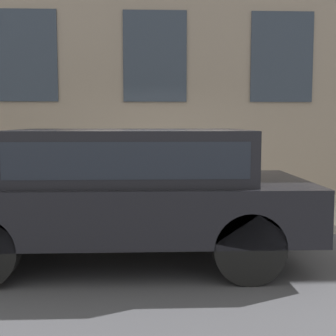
{
  "coord_description": "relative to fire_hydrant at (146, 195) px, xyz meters",
  "views": [
    {
      "loc": [
        -6.99,
        0.15,
        1.74
      ],
      "look_at": [
        0.73,
        -0.18,
        0.97
      ],
      "focal_mm": 50.0,
      "sensor_mm": 36.0,
      "label": 1
    }
  ],
  "objects": [
    {
      "name": "ground_plane",
      "position": [
        -0.49,
        -0.19,
        -0.55
      ],
      "size": [
        80.0,
        80.0,
        0.0
      ],
      "primitive_type": "plane",
      "color": "#47474C"
    },
    {
      "name": "parked_truck_charcoal_near",
      "position": [
        -1.72,
        0.25,
        0.41
      ],
      "size": [
        2.05,
        4.55,
        1.64
      ],
      "color": "black",
      "rests_on": "ground_plane"
    },
    {
      "name": "sidewalk",
      "position": [
        1.02,
        -0.19,
        -0.49
      ],
      "size": [
        3.03,
        60.0,
        0.13
      ],
      "color": "#A8A093",
      "rests_on": "ground_plane"
    },
    {
      "name": "person",
      "position": [
        0.49,
        -0.73,
        0.25
      ],
      "size": [
        0.27,
        0.18,
        1.11
      ],
      "rotation": [
        0.0,
        0.0,
        0.28
      ],
      "color": "#998466",
      "rests_on": "sidewalk"
    },
    {
      "name": "fire_hydrant",
      "position": [
        0.0,
        0.0,
        0.0
      ],
      "size": [
        0.31,
        0.43,
        0.82
      ],
      "color": "gray",
      "rests_on": "sidewalk"
    }
  ]
}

